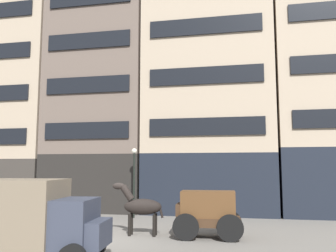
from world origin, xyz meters
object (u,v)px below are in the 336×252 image
(streetlamp_curbside, at_px, (134,172))
(draft_horse, at_px, (141,206))
(cargo_wagon, at_px, (207,211))
(delivery_truck_near, at_px, (34,217))

(streetlamp_curbside, bearing_deg, draft_horse, -70.09)
(cargo_wagon, xyz_separation_m, draft_horse, (-2.95, -0.00, 0.12))
(draft_horse, xyz_separation_m, streetlamp_curbside, (-1.83, 5.06, 1.40))
(cargo_wagon, relative_size, draft_horse, 1.26)
(cargo_wagon, bearing_deg, delivery_truck_near, -135.19)
(cargo_wagon, xyz_separation_m, streetlamp_curbside, (-4.78, 5.06, 1.52))
(streetlamp_curbside, bearing_deg, delivery_truck_near, -91.55)
(draft_horse, bearing_deg, cargo_wagon, 0.05)
(cargo_wagon, distance_m, streetlamp_curbside, 7.12)
(delivery_truck_near, distance_m, streetlamp_curbside, 10.16)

